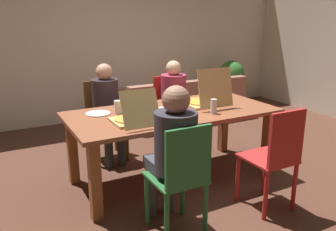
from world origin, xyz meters
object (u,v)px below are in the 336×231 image
object	(u,v)px
chair_2	(170,107)
drinking_glass_0	(214,106)
pizza_box_0	(204,100)
pizza_box_1	(132,118)
dining_table	(172,121)
plate_0	(163,109)
couch	(182,105)
person_1	(173,146)
chair_0	(104,117)
person_0	(107,105)
person_2	(176,97)
drinking_glass_1	(118,107)
plate_2	(184,115)
potted_plant	(231,80)
chair_3	(275,156)
plate_1	(98,114)
chair_1	(181,177)

from	to	relation	value
chair_2	drinking_glass_0	xyz separation A→B (m)	(-0.18, -1.25, 0.32)
pizza_box_0	pizza_box_1	distance (m)	0.99
dining_table	plate_0	distance (m)	0.16
couch	person_1	bearing A→B (deg)	-121.65
chair_0	dining_table	bearing A→B (deg)	-65.31
person_0	person_2	world-z (taller)	person_0
person_2	drinking_glass_0	world-z (taller)	person_2
drinking_glass_1	couch	distance (m)	2.53
pizza_box_0	chair_2	bearing A→B (deg)	85.90
plate_2	drinking_glass_1	distance (m)	0.67
dining_table	plate_2	size ratio (longest dim) A/B	9.58
chair_0	chair_2	distance (m)	0.93
chair_0	plate_0	xyz separation A→B (m)	(0.36, -0.90, 0.26)
chair_2	couch	size ratio (longest dim) A/B	0.43
chair_0	plate_2	bearing A→B (deg)	-68.66
pizza_box_0	couch	bearing A→B (deg)	66.59
dining_table	potted_plant	bearing A→B (deg)	41.06
chair_2	person_1	bearing A→B (deg)	-117.76
person_1	plate_2	xyz separation A→B (m)	(0.46, 0.59, 0.05)
person_1	drinking_glass_0	world-z (taller)	person_1
chair_2	plate_0	bearing A→B (deg)	-122.38
drinking_glass_1	couch	world-z (taller)	drinking_glass_1
person_0	person_2	size ratio (longest dim) A/B	1.02
pizza_box_0	drinking_glass_1	size ratio (longest dim) A/B	3.76
person_0	drinking_glass_0	bearing A→B (deg)	-55.48
chair_3	drinking_glass_1	bearing A→B (deg)	131.38
drinking_glass_0	drinking_glass_1	world-z (taller)	drinking_glass_0
plate_1	drinking_glass_0	world-z (taller)	drinking_glass_0
drinking_glass_0	potted_plant	size ratio (longest dim) A/B	0.16
chair_3	couch	world-z (taller)	chair_3
person_1	person_2	xyz separation A→B (m)	(0.93, 1.61, -0.04)
dining_table	pizza_box_0	bearing A→B (deg)	6.15
plate_0	person_1	bearing A→B (deg)	-112.46
person_1	person_2	world-z (taller)	person_1
dining_table	drinking_glass_1	distance (m)	0.59
person_1	plate_1	bearing A→B (deg)	105.15
person_0	drinking_glass_0	xyz separation A→B (m)	(0.75, -1.10, 0.14)
pizza_box_0	drinking_glass_1	distance (m)	0.97
couch	potted_plant	xyz separation A→B (m)	(1.17, 0.19, 0.29)
plate_0	couch	world-z (taller)	plate_0
dining_table	chair_3	world-z (taller)	chair_3
drinking_glass_0	pizza_box_1	bearing A→B (deg)	174.70
pizza_box_0	couch	world-z (taller)	pizza_box_0
chair_0	chair_2	bearing A→B (deg)	0.33
person_2	chair_1	bearing A→B (deg)	-118.02
dining_table	person_0	distance (m)	0.92
drinking_glass_0	chair_2	bearing A→B (deg)	81.97
dining_table	person_0	bearing A→B (deg)	118.50
plate_2	chair_2	bearing A→B (deg)	68.05
chair_1	chair_2	bearing A→B (deg)	63.96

